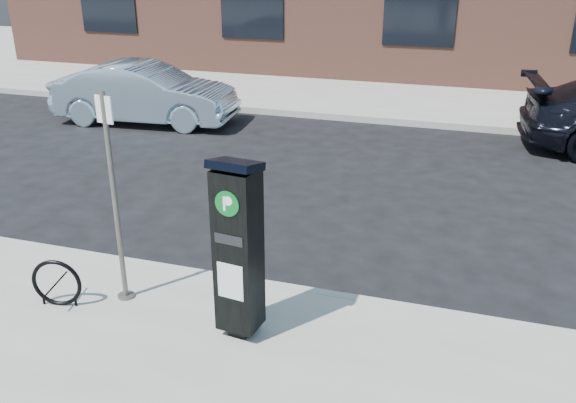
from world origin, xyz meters
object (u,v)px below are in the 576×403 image
at_px(sign_pole, 115,202).
at_px(car_silver, 145,93).
at_px(bike_rack, 57,283).
at_px(parking_kiosk, 238,248).

relative_size(sign_pole, car_silver, 0.56).
bearing_deg(car_silver, bike_rack, -161.96).
xyz_separation_m(parking_kiosk, bike_rack, (-2.14, -0.12, -0.71)).
bearing_deg(car_silver, sign_pole, -156.97).
height_order(parking_kiosk, car_silver, parking_kiosk).
bearing_deg(car_silver, parking_kiosk, -149.36).
distance_m(parking_kiosk, sign_pole, 1.55).
bearing_deg(parking_kiosk, car_silver, 132.62).
height_order(sign_pole, car_silver, sign_pole).
relative_size(sign_pole, bike_rack, 4.18).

